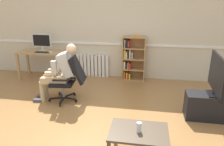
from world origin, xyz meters
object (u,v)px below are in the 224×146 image
object	(u,v)px
drinking_glass	(139,127)
office_chair	(69,77)
computer_mouse	(51,52)
keyboard	(43,52)
computer_desk	(44,55)
coffee_table	(139,134)
person_seated	(60,71)
radiator	(93,65)
bookshelf	(132,59)
tv_screen	(217,75)
tv_stand	(212,107)
imac_monitor	(42,41)

from	to	relation	value
drinking_glass	office_chair	bearing A→B (deg)	135.74
computer_mouse	keyboard	bearing A→B (deg)	-174.49
computer_desk	coffee_table	size ratio (longest dim) A/B	1.72
person_seated	drinking_glass	bearing A→B (deg)	43.52
computer_desk	radiator	xyz separation A→B (m)	(1.23, 0.39, -0.34)
bookshelf	person_seated	xyz separation A→B (m)	(-1.37, -1.54, 0.08)
tv_screen	coffee_table	size ratio (longest dim) A/B	1.28
radiator	drinking_glass	bearing A→B (deg)	-64.94
keyboard	tv_stand	bearing A→B (deg)	-19.43
bookshelf	coffee_table	distance (m)	3.01
imac_monitor	radiator	size ratio (longest dim) A/B	0.55
computer_desk	bookshelf	world-z (taller)	bookshelf
coffee_table	office_chair	bearing A→B (deg)	136.10
office_chair	tv_stand	size ratio (longest dim) A/B	1.06
computer_desk	tv_screen	size ratio (longest dim) A/B	1.34
computer_desk	keyboard	distance (m)	0.19
imac_monitor	coffee_table	distance (m)	3.96
computer_desk	office_chair	distance (m)	1.69
tv_stand	imac_monitor	bearing A→B (deg)	158.33
tv_screen	bookshelf	bearing A→B (deg)	44.87
bookshelf	radiator	distance (m)	1.15
radiator	coffee_table	world-z (taller)	radiator
person_seated	drinking_glass	xyz separation A→B (m)	(1.71, -1.46, -0.21)
computer_desk	coffee_table	distance (m)	3.81
computer_mouse	bookshelf	bearing A→B (deg)	11.13
imac_monitor	drinking_glass	distance (m)	3.95
computer_mouse	coffee_table	size ratio (longest dim) A/B	0.13
tv_stand	drinking_glass	size ratio (longest dim) A/B	6.60
imac_monitor	computer_mouse	size ratio (longest dim) A/B	5.07
computer_mouse	drinking_glass	distance (m)	3.56
computer_mouse	radiator	size ratio (longest dim) A/B	0.11
radiator	drinking_glass	world-z (taller)	radiator
computer_mouse	coffee_table	bearing A→B (deg)	-46.66
keyboard	drinking_glass	world-z (taller)	keyboard
office_chair	person_seated	xyz separation A→B (m)	(-0.19, -0.02, 0.13)
keyboard	tv_stand	world-z (taller)	keyboard
computer_mouse	tv_screen	bearing A→B (deg)	-20.71
bookshelf	tv_screen	size ratio (longest dim) A/B	1.16
computer_desk	bookshelf	bearing A→B (deg)	7.09
tv_stand	coffee_table	size ratio (longest dim) A/B	1.14
bookshelf	computer_mouse	bearing A→B (deg)	-168.87
bookshelf	tv_screen	bearing A→B (deg)	-48.56
tv_stand	drinking_glass	bearing A→B (deg)	-136.15
office_chair	person_seated	world-z (taller)	person_seated
computer_mouse	bookshelf	xyz separation A→B (m)	(2.09, 0.41, -0.20)
tv_screen	computer_desk	bearing A→B (deg)	72.39
radiator	keyboard	bearing A→B (deg)	-155.87
computer_desk	bookshelf	distance (m)	2.35
office_chair	drinking_glass	xyz separation A→B (m)	(1.52, -1.48, -0.08)
computer_mouse	drinking_glass	bearing A→B (deg)	-46.86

